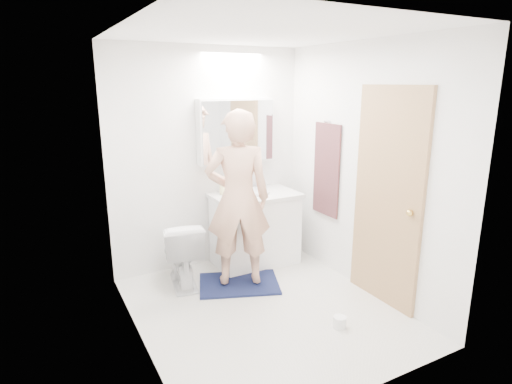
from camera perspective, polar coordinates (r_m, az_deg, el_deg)
floor at (r=4.04m, az=1.11°, el=-15.48°), size 2.50×2.50×0.00m
ceiling at (r=3.51m, az=1.31°, el=20.75°), size 2.50×2.50×0.00m
wall_back at (r=4.69m, az=-6.38°, el=4.41°), size 2.50×0.00×2.50m
wall_front at (r=2.62m, az=14.87°, el=-4.23°), size 2.50×0.00×2.50m
wall_left at (r=3.21m, az=-16.15°, el=-0.86°), size 0.00×2.50×2.50m
wall_right at (r=4.23m, az=14.28°, el=2.92°), size 0.00×2.50×2.50m
vanity_cabinet at (r=4.83m, az=-0.12°, el=-5.17°), size 0.90×0.55×0.78m
countertop at (r=4.71m, az=-0.13°, el=-0.47°), size 0.95×0.58×0.04m
sink_basin at (r=4.72m, az=-0.30°, el=0.02°), size 0.36×0.36×0.03m
faucet at (r=4.87m, az=-1.35°, el=1.26°), size 0.02×0.02×0.16m
medicine_cabinet at (r=4.70m, az=-2.72°, el=8.19°), size 0.88×0.14×0.70m
mirror_panel at (r=4.64m, az=-2.30°, el=8.10°), size 0.84×0.01×0.66m
toilet at (r=4.41m, az=-9.98°, el=-7.97°), size 0.50×0.74×0.69m
bath_rug at (r=4.46m, az=-2.30°, el=-12.20°), size 0.94×0.80×0.02m
person at (r=4.13m, az=-2.43°, el=-0.94°), size 0.74×0.62×1.74m
door at (r=4.02m, az=17.24°, el=-0.82°), size 0.04×0.80×2.00m
door_knob at (r=3.81m, az=19.96°, el=-2.67°), size 0.06×0.06×0.06m
towel at (r=4.65m, az=9.44°, el=2.94°), size 0.02×0.42×1.00m
towel_hook at (r=4.56m, az=9.58°, el=9.33°), size 0.07×0.02×0.02m
soap_bottle_a at (r=4.67m, az=-4.48°, el=0.92°), size 0.11×0.11×0.20m
soap_bottle_b at (r=4.78m, az=-2.54°, el=1.13°), size 0.11×0.11×0.19m
toothbrush_cup at (r=4.90m, az=0.69°, el=0.93°), size 0.12×0.12×0.09m
toilet_paper_roll at (r=3.82m, az=11.17°, el=-16.78°), size 0.11×0.11×0.10m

